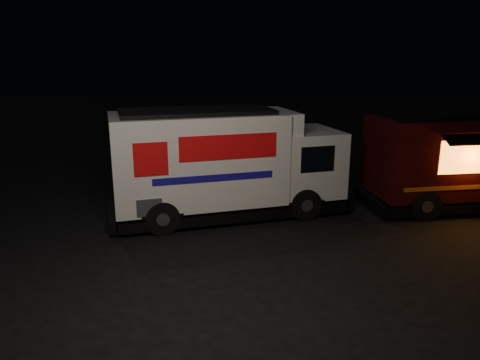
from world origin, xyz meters
The scene contains 3 objects.
ground centered at (0.00, 0.00, 0.00)m, with size 80.00×80.00×0.00m, color black.
white_truck centered at (-0.26, 2.62, 1.55)m, with size 6.85×2.34×3.11m, color silver, non-canonical shape.
red_truck centered at (6.94, 3.73, 1.45)m, with size 6.22×2.29×2.90m, color #35090E, non-canonical shape.
Camera 1 is at (0.66, -10.39, 4.60)m, focal length 35.00 mm.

